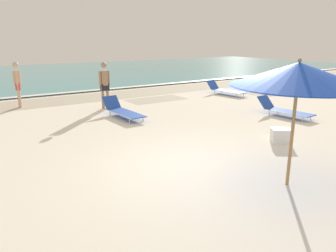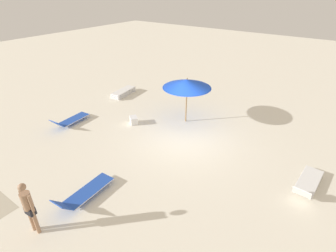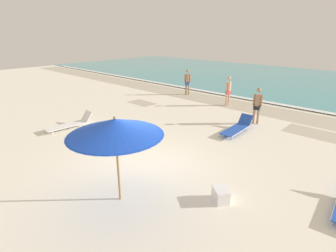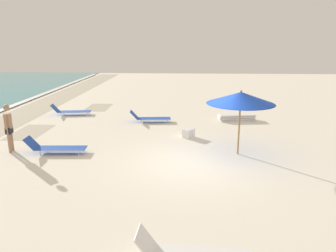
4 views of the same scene
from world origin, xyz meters
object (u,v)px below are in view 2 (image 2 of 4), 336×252
(sun_lounger_beside_umbrella, at_px, (84,193))
(beachgoer_shoreline_child, at_px, (28,206))
(lounger_stack, at_px, (124,92))
(sun_lounger_under_umbrella, at_px, (307,183))
(sun_lounger_near_water_right, at_px, (70,120))
(cooler_box, at_px, (134,120))
(beach_umbrella, at_px, (187,84))

(sun_lounger_beside_umbrella, relative_size, beachgoer_shoreline_child, 1.23)
(lounger_stack, distance_m, sun_lounger_under_umbrella, 11.55)
(lounger_stack, xyz_separation_m, sun_lounger_near_water_right, (-0.57, 4.41, 0.06))
(sun_lounger_beside_umbrella, relative_size, cooler_box, 3.55)
(beachgoer_shoreline_child, bearing_deg, lounger_stack, -65.10)
(beach_umbrella, height_order, sun_lounger_under_umbrella, beach_umbrella)
(sun_lounger_beside_umbrella, height_order, beachgoer_shoreline_child, beachgoer_shoreline_child)
(sun_lounger_under_umbrella, height_order, sun_lounger_near_water_right, sun_lounger_under_umbrella)
(beach_umbrella, distance_m, lounger_stack, 5.53)
(beach_umbrella, relative_size, sun_lounger_beside_umbrella, 1.10)
(sun_lounger_near_water_right, bearing_deg, beachgoer_shoreline_child, 130.62)
(beach_umbrella, bearing_deg, beachgoer_shoreline_child, 91.05)
(beach_umbrella, xyz_separation_m, sun_lounger_under_umbrella, (-6.12, 1.79, -1.83))
(sun_lounger_beside_umbrella, height_order, sun_lounger_near_water_right, sun_lounger_beside_umbrella)
(sun_lounger_under_umbrella, bearing_deg, beach_umbrella, -12.80)
(sun_lounger_under_umbrella, height_order, sun_lounger_beside_umbrella, sun_lounger_under_umbrella)
(lounger_stack, bearing_deg, beachgoer_shoreline_child, 112.99)
(beachgoer_shoreline_child, bearing_deg, beach_umbrella, -94.44)
(sun_lounger_near_water_right, distance_m, beachgoer_shoreline_child, 6.67)
(sun_lounger_near_water_right, xyz_separation_m, beachgoer_shoreline_child, (-4.73, 4.63, 0.78))
(lounger_stack, relative_size, cooler_box, 3.24)
(lounger_stack, bearing_deg, sun_lounger_under_umbrella, 159.92)
(beach_umbrella, xyz_separation_m, sun_lounger_near_water_right, (4.58, 3.66, -1.83))
(sun_lounger_beside_umbrella, bearing_deg, sun_lounger_under_umbrella, -143.72)
(cooler_box, bearing_deg, beach_umbrella, 77.51)
(beach_umbrella, distance_m, beachgoer_shoreline_child, 8.36)
(beach_umbrella, bearing_deg, lounger_stack, -8.22)
(beachgoer_shoreline_child, xyz_separation_m, cooler_box, (2.16, -6.54, -0.81))
(lounger_stack, relative_size, sun_lounger_under_umbrella, 0.91)
(sun_lounger_under_umbrella, bearing_deg, lounger_stack, -9.17)
(sun_lounger_beside_umbrella, xyz_separation_m, sun_lounger_near_water_right, (4.80, -2.96, 0.00))
(sun_lounger_under_umbrella, relative_size, sun_lounger_near_water_right, 1.05)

